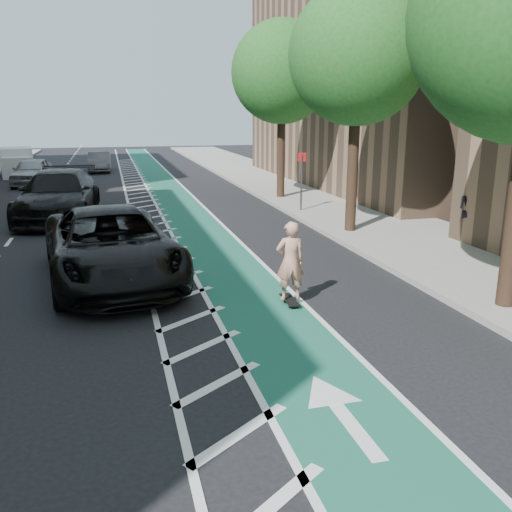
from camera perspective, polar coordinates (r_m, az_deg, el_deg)
name	(u,v)px	position (r m, az deg, el deg)	size (l,w,h in m)	color
ground	(116,357)	(9.71, -14.48, -10.23)	(120.00, 120.00, 0.00)	black
bike_lane	(198,229)	(19.47, -6.13, 2.83)	(2.00, 90.00, 0.01)	#1A5D40
buffer_strip	(156,231)	(19.31, -10.53, 2.55)	(1.40, 90.00, 0.01)	silver
sidewalk_right	(364,218)	(21.41, 11.35, 3.91)	(5.00, 90.00, 0.15)	gray
curb_right	(305,221)	(20.45, 5.16, 3.65)	(0.12, 90.00, 0.16)	gray
building_right_far	(425,10)	(34.11, 17.38, 23.46)	(14.00, 22.00, 19.00)	#84664C
tree_r_c	(356,56)	(18.62, 10.45, 19.98)	(4.20, 4.20, 7.90)	#382619
tree_r_d	(280,73)	(26.08, 2.56, 18.67)	(4.20, 4.20, 7.90)	#382619
sign_post	(301,181)	(22.30, 4.80, 7.89)	(0.35, 0.08, 2.47)	#4C4C4C
skateboard	(290,300)	(11.85, 3.55, -4.64)	(0.26, 0.84, 0.11)	black
skateboarder	(290,261)	(11.58, 3.62, -0.52)	(0.63, 0.41, 1.72)	tan
suv_near	(111,245)	(13.78, -15.04, 1.11)	(2.94, 6.37, 1.77)	black
suv_far	(58,195)	(22.50, -20.08, 6.03)	(2.61, 6.42, 1.86)	black
car_silver	(32,171)	(33.87, -22.49, 8.22)	(1.82, 4.52, 1.54)	#9FA0A4
car_grey	(100,162)	(40.15, -16.15, 9.52)	(1.46, 4.18, 1.38)	slate
pedestrian	(471,210)	(17.99, 21.72, 4.47)	(0.94, 0.73, 1.94)	black
box_truck	(17,163)	(39.29, -23.84, 8.93)	(2.45, 4.49, 1.78)	white
barrel_b	(61,211)	(21.91, -19.83, 4.51)	(0.67, 0.67, 0.91)	#FF5A0D
barrel_c	(51,190)	(28.21, -20.78, 6.50)	(0.62, 0.62, 0.84)	#E85A0C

